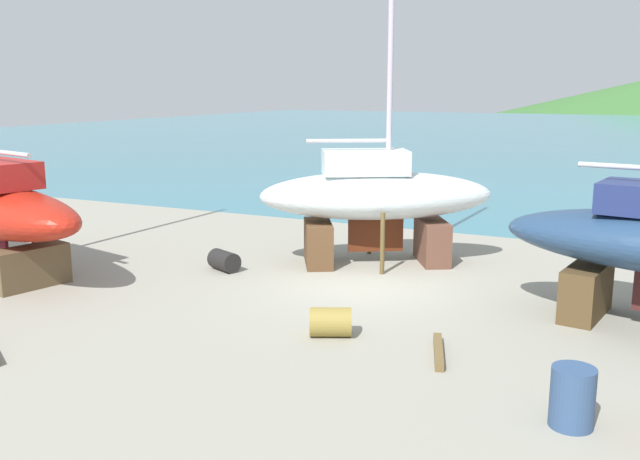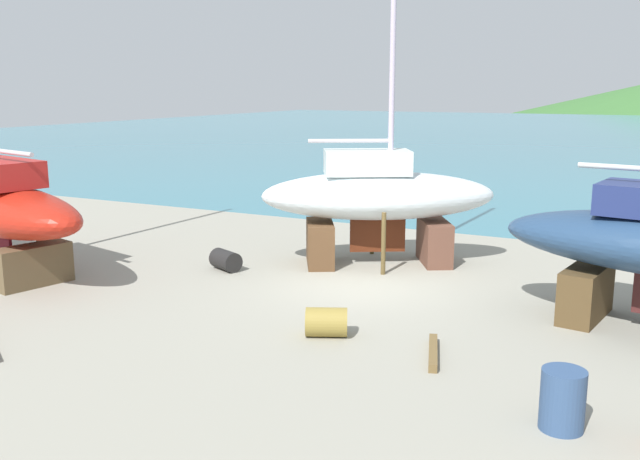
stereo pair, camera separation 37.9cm
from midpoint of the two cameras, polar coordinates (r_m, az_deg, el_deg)
name	(u,v)px [view 1 (the left image)]	position (r m, az deg, el deg)	size (l,w,h in m)	color
ground_plane	(318,313)	(15.17, -0.87, -6.81)	(38.37, 38.37, 0.00)	gray
sea_water	(587,134)	(78.65, 20.82, 7.35)	(130.96, 111.48, 0.01)	teal
sailboat_far_slipway	(375,197)	(19.05, 3.97, 2.69)	(6.55, 4.96, 11.42)	brown
barrel_blue_faded	(331,322)	(13.75, 0.08, -7.52)	(0.57, 0.57, 0.81)	olive
barrel_tar_black	(224,261)	(18.74, -8.41, -2.50)	(0.53, 0.53, 0.85)	black
barrel_rust_mid	(572,397)	(10.80, 18.95, -12.80)	(0.63, 0.63, 0.89)	#314B74
timber_plank_near	(438,351)	(13.02, 8.81, -9.77)	(1.56, 0.15, 0.15)	brown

